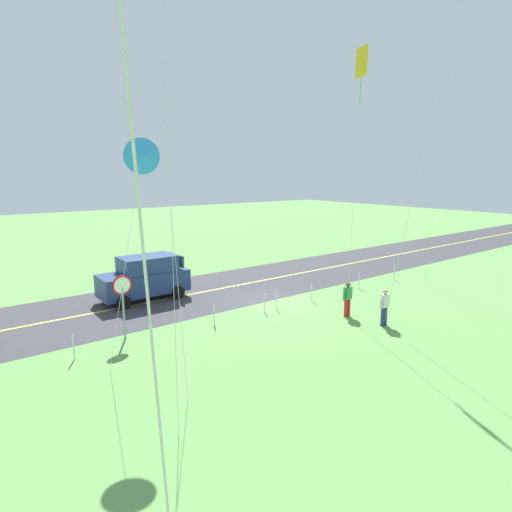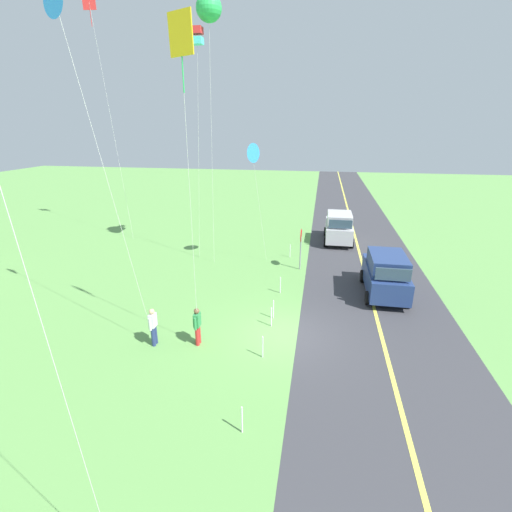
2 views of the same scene
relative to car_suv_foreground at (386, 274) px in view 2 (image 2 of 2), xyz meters
name	(u,v)px [view 2 (image 2 of 2)]	position (x,y,z in m)	size (l,w,h in m)	color
ground_plane	(285,335)	(-4.87, 4.66, -1.20)	(120.00, 120.00, 0.10)	#60994C
asphalt_road	(384,344)	(-4.87, 0.66, -1.15)	(120.00, 7.00, 0.00)	#38383D
road_centre_stripe	(384,344)	(-4.87, 0.66, -1.15)	(120.00, 0.16, 0.00)	#E5E04C
car_suv_foreground	(386,274)	(0.00, 0.00, 0.00)	(4.40, 2.12, 2.24)	navy
car_parked_east_near	(339,227)	(8.99, 2.07, 0.00)	(4.40, 2.12, 2.24)	#B7B7BC
stop_sign	(301,241)	(2.77, 4.56, 0.65)	(0.76, 0.08, 2.56)	gray
person_adult_near	(197,325)	(-6.20, 8.07, -0.29)	(0.58, 0.22, 1.60)	red
person_adult_companion	(153,326)	(-6.55, 9.79, -0.29)	(0.58, 0.22, 1.60)	navy
kite_red_low	(181,42)	(-6.67, 7.86, 9.54)	(0.68, 0.88, 11.53)	silver
kite_blue_mid	(56,3)	(-5.50, 12.61, 11.06)	(1.35, 3.39, 12.83)	silver
kite_yellow_high	(252,153)	(2.96, 7.55, 5.71)	(1.71, 1.07, 7.44)	silver
kite_green_far	(197,37)	(3.52, 10.70, 11.79)	(0.70, 1.00, 13.43)	silver
kite_orange_near	(90,7)	(8.41, 19.87, 14.85)	(1.63, 2.57, 17.06)	silver
kite_purple_back	(209,8)	(3.80, 10.05, 13.16)	(1.98, 1.40, 15.02)	silver
fence_post_1	(242,420)	(-10.33, 5.36, -0.70)	(0.05, 0.05, 0.90)	silver
fence_post_2	(263,347)	(-6.64, 5.36, -0.70)	(0.05, 0.05, 0.90)	silver
fence_post_3	(271,317)	(-4.29, 5.36, -0.70)	(0.05, 0.05, 0.90)	silver
fence_post_4	(273,309)	(-3.57, 5.36, -0.70)	(0.05, 0.05, 0.90)	silver
fence_post_5	(280,285)	(-0.83, 5.36, -0.70)	(0.05, 0.05, 0.90)	silver
fence_post_6	(290,251)	(4.86, 5.36, -0.70)	(0.05, 0.05, 0.90)	silver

